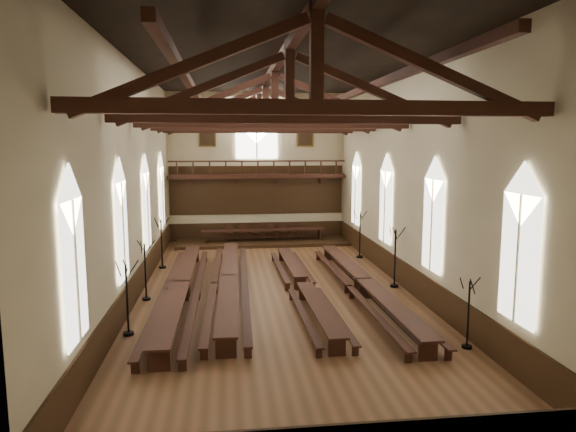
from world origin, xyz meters
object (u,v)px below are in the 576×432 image
Objects in this scene: refectory_row_c at (303,283)px; high_table at (263,231)px; candelabrum_right_near at (468,327)px; candelabrum_right_mid at (395,269)px; candelabrum_left_near at (128,312)px; refectory_row_d at (364,283)px; candelabrum_left_mid at (146,282)px; candelabrum_right_far at (360,243)px; refectory_row_a at (181,286)px; refectory_row_b at (229,280)px; dais at (263,242)px; candelabrum_left_far at (162,253)px.

refectory_row_c is 1.70× the size of high_table.
candelabrum_right_near is 0.82× the size of candelabrum_right_mid.
refectory_row_c is at bearing -85.91° from high_table.
high_table reaches higher than refectory_row_c.
high_table is at bearing 69.74° from candelabrum_left_near.
refectory_row_d is 5.13× the size of candelabrum_right_mid.
candelabrum_left_mid is 11.12m from candelabrum_right_mid.
candelabrum_right_near is 0.85× the size of candelabrum_right_far.
refectory_row_a is at bearing -175.74° from candelabrum_right_mid.
candelabrum_left_mid is at bearing -169.16° from refectory_row_b.
refectory_row_c is 7.81m from candelabrum_left_near.
candelabrum_left_mid is (-6.70, 0.07, 0.27)m from refectory_row_c.
candelabrum_left_mid reaches higher than refectory_row_a.
candelabrum_left_mid reaches higher than refectory_row_d.
candelabrum_right_far reaches higher than candelabrum_left_near.
candelabrum_right_mid is (11.10, 4.74, 0.06)m from candelabrum_left_near.
high_table reaches higher than refectory_row_a.
candelabrum_right_near is 13.47m from candelabrum_right_far.
candelabrum_right_far is (11.10, 6.89, 0.06)m from candelabrum_left_mid.
dais is 1.39× the size of high_table.
candelabrum_right_near is at bearing -34.14° from refectory_row_a.
refectory_row_d is 5.49× the size of candelabrum_left_near.
refectory_row_a is 2.17m from refectory_row_b.
candelabrum_left_far is 0.99× the size of candelabrum_right_far.
dais is 19.10m from candelabrum_right_near.
candelabrum_left_near is at bearing -90.00° from candelabrum_left_far.
high_table is at bearing 63.58° from candelabrum_left_mid.
dais is at bearing 105.89° from refectory_row_d.
candelabrum_right_mid is 6.23m from candelabrum_right_far.
dais is at bearing 105.96° from candelabrum_right_near.
candelabrum_left_near is at bearing -110.26° from dais.
candelabrum_right_mid is (5.25, -11.11, 0.02)m from high_table.
refectory_row_b reaches higher than refectory_row_a.
candelabrum_left_near is 0.96× the size of candelabrum_right_far.
refectory_row_b is 1.03× the size of refectory_row_d.
candelabrum_left_mid is at bearing -90.00° from candelabrum_left_far.
refectory_row_a is 5.23m from refectory_row_c.
refectory_row_a is at bearing -110.31° from high_table.
refectory_row_a is 9.66m from candelabrum_right_mid.
refectory_row_c is at bearing -13.18° from refectory_row_b.
refectory_row_d is 1.28× the size of dais.
candelabrum_right_near reaches higher than refectory_row_a.
candelabrum_right_far is at bearing 57.71° from refectory_row_c.
candelabrum_right_far reaches higher than candelabrum_right_near.
refectory_row_c is at bearing -85.91° from dais.
dais is 16.91m from candelabrum_left_near.
candelabrum_left_far is at bearing 90.00° from candelabrum_left_mid.
candelabrum_left_near reaches higher than refectory_row_b.
candelabrum_left_far reaches higher than high_table.
candelabrum_right_mid is (-0.00, 7.24, 0.15)m from candelabrum_right_near.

